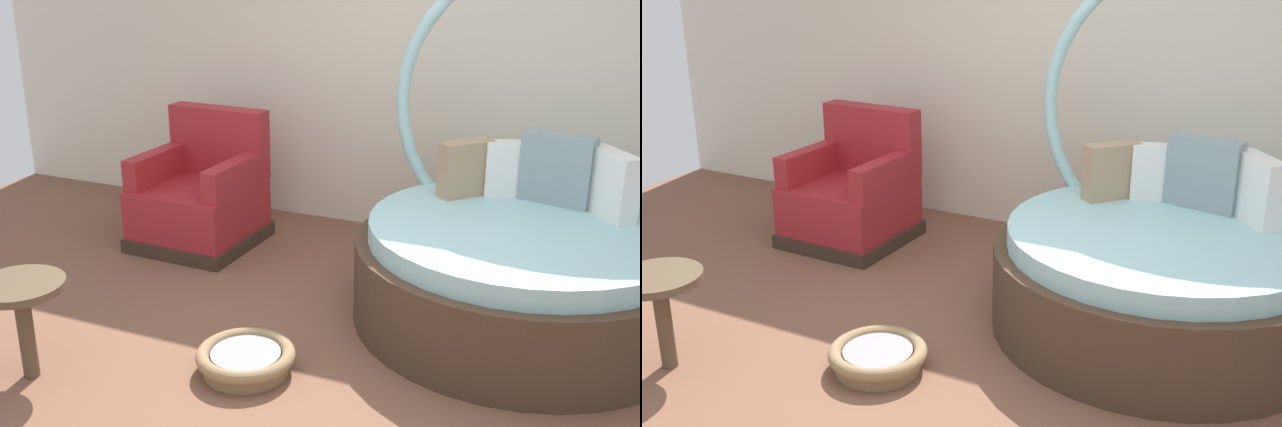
% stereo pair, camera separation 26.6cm
% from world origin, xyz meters
% --- Properties ---
extents(ground_plane, '(8.00, 8.00, 0.02)m').
position_xyz_m(ground_plane, '(0.00, 0.00, -0.01)').
color(ground_plane, brown).
extents(back_wall, '(8.00, 0.12, 2.80)m').
position_xyz_m(back_wall, '(0.00, 2.28, 1.40)').
color(back_wall, silver).
rests_on(back_wall, ground_plane).
extents(round_daybed, '(1.87, 1.87, 2.06)m').
position_xyz_m(round_daybed, '(0.68, 1.13, 0.40)').
color(round_daybed, '#473323').
rests_on(round_daybed, ground_plane).
extents(red_armchair, '(0.82, 0.82, 0.94)m').
position_xyz_m(red_armchair, '(-1.64, 1.41, 0.33)').
color(red_armchair, '#38281E').
rests_on(red_armchair, ground_plane).
extents(pet_basket, '(0.51, 0.51, 0.13)m').
position_xyz_m(pet_basket, '(-0.49, -0.05, 0.07)').
color(pet_basket, '#8E704C').
rests_on(pet_basket, ground_plane).
extents(side_table, '(0.44, 0.44, 0.52)m').
position_xyz_m(side_table, '(-1.46, -0.52, 0.43)').
color(side_table, brown).
rests_on(side_table, ground_plane).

